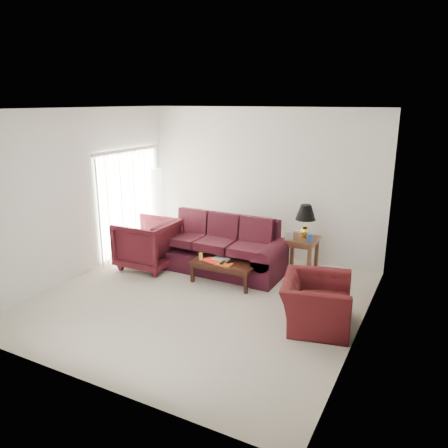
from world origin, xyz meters
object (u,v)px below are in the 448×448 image
sofa (218,245)px  armchair_left (148,244)px  floor_lamp (157,207)px  armchair_right (316,302)px  coffee_table (225,272)px  end_table (300,254)px

sofa → armchair_left: (-1.29, -0.46, -0.03)m
floor_lamp → armchair_left: size_ratio=1.68×
armchair_left → armchair_right: armchair_left is taller
sofa → armchair_right: sofa is taller
floor_lamp → armchair_left: bearing=-62.5°
sofa → coffee_table: size_ratio=2.16×
armchair_right → coffee_table: 2.00m
end_table → coffee_table: (-1.00, -1.19, -0.13)m
sofa → end_table: bearing=23.7°
sofa → armchair_right: (2.22, -1.22, -0.15)m
armchair_right → floor_lamp: bearing=51.9°
floor_lamp → armchair_right: 4.62m
armchair_left → end_table: bearing=112.2°
end_table → armchair_right: (0.85, -1.93, 0.03)m
sofa → floor_lamp: bearing=154.9°
end_table → floor_lamp: floor_lamp is taller
end_table → floor_lamp: size_ratio=0.37×
armchair_left → armchair_right: 3.60m
armchair_right → coffee_table: armchair_right is taller
end_table → coffee_table: end_table is taller
sofa → end_table: 1.56m
sofa → floor_lamp: 2.10m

